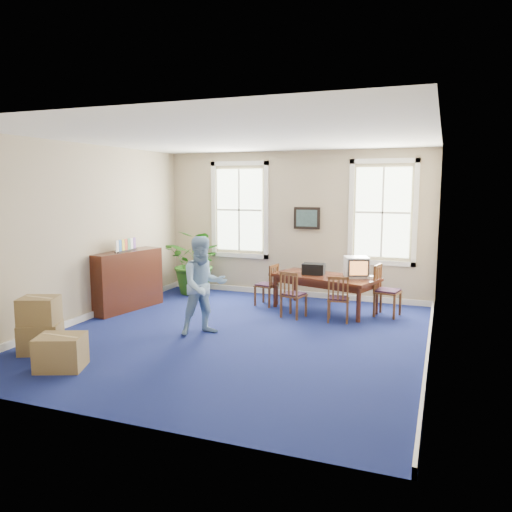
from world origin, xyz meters
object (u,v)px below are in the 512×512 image
(cardboard_boxes, at_px, (57,323))
(conference_table, at_px, (324,293))
(crt_tv, at_px, (356,267))
(credenza, at_px, (126,278))
(potted_plant, at_px, (196,262))
(chair_near_left, at_px, (294,294))
(man, at_px, (204,286))

(cardboard_boxes, bearing_deg, conference_table, 50.75)
(crt_tv, bearing_deg, credenza, 176.52)
(credenza, height_order, potted_plant, potted_plant)
(chair_near_left, relative_size, cardboard_boxes, 0.57)
(credenza, distance_m, cardboard_boxes, 2.60)
(crt_tv, relative_size, chair_near_left, 0.54)
(potted_plant, bearing_deg, crt_tv, -7.07)
(conference_table, bearing_deg, crt_tv, 21.95)
(conference_table, height_order, crt_tv, crt_tv)
(man, distance_m, credenza, 2.40)
(chair_near_left, bearing_deg, cardboard_boxes, 63.26)
(cardboard_boxes, bearing_deg, credenza, 102.63)
(cardboard_boxes, bearing_deg, chair_near_left, 49.13)
(man, bearing_deg, conference_table, 11.35)
(potted_plant, bearing_deg, man, -60.37)
(crt_tv, bearing_deg, chair_near_left, -164.86)
(potted_plant, bearing_deg, cardboard_boxes, -90.71)
(chair_near_left, height_order, potted_plant, potted_plant)
(conference_table, xyz_separation_m, cardboard_boxes, (-3.14, -3.84, 0.09))
(conference_table, relative_size, cardboard_boxes, 1.34)
(man, height_order, credenza, man)
(crt_tv, xyz_separation_m, chair_near_left, (-1.03, -0.75, -0.46))
(chair_near_left, xyz_separation_m, credenza, (-3.28, -0.60, 0.19))
(credenza, distance_m, potted_plant, 1.92)
(chair_near_left, relative_size, man, 0.54)
(crt_tv, xyz_separation_m, man, (-2.12, -2.31, -0.08))
(conference_table, bearing_deg, man, -106.17)
(chair_near_left, bearing_deg, credenza, 24.55)
(potted_plant, relative_size, cardboard_boxes, 0.96)
(potted_plant, xyz_separation_m, cardboard_boxes, (-0.05, -4.34, -0.29))
(conference_table, height_order, man, man)
(crt_tv, relative_size, man, 0.29)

